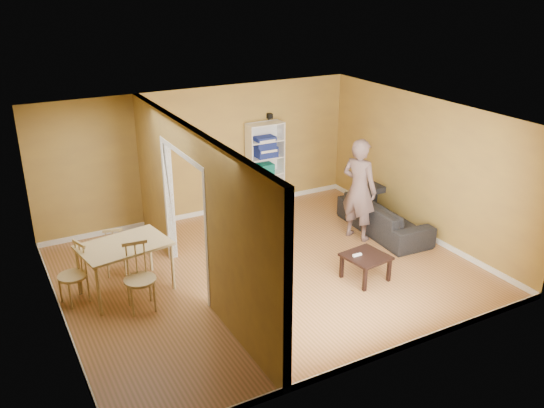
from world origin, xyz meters
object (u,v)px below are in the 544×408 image
Objects in this scene: dining_table at (124,249)px; chair_far at (115,249)px; chair_left at (72,274)px; coffee_table at (366,259)px; bookshelf at (264,165)px; chair_near at (140,278)px; sofa at (384,212)px; person at (360,181)px.

chair_far is at bearing 90.11° from dining_table.
chair_left reaches higher than dining_table.
coffee_table is 0.73× the size of chair_far.
bookshelf reaches higher than chair_near.
chair_near reaches higher than coffee_table.
coffee_table is 0.49× the size of dining_table.
chair_far is (-3.48, 2.11, 0.07)m from coffee_table.
dining_table is 1.27× the size of chair_near.
chair_near is (-4.86, -0.47, 0.11)m from sofa.
chair_far is (-3.52, -1.47, -0.47)m from bookshelf.
coffee_table is 4.52m from chair_left.
chair_left is at bearing 91.70° from sofa.
chair_near is (0.05, -0.60, -0.22)m from dining_table.
chair_left reaches higher than sofa.
person is 1.72× the size of dining_table.
chair_left is at bearing -154.35° from bookshelf.
chair_left is at bearing 67.21° from person.
chair_far reaches higher than dining_table.
dining_table is 1.38× the size of chair_left.
coffee_table is at bearing -8.59° from chair_near.
person is 2.37× the size of chair_left.
chair_far is (-4.91, 0.79, 0.03)m from sofa.
chair_far is (-0.00, 0.66, -0.30)m from dining_table.
chair_near is (-3.43, 0.85, 0.15)m from coffee_table.
person reaches higher than chair_left.
person is 2.37m from bookshelf.
chair_far is (-0.05, 1.26, -0.08)m from chair_near.
bookshelf is at bearing -144.14° from chair_far.
coffee_table is 0.62× the size of chair_near.
sofa is at bearing 42.80° from coffee_table.
dining_table is (-4.30, 0.10, -0.39)m from person.
person reaches higher than chair_near.
dining_table is at bearing -148.86° from bookshelf.
chair_near is (-4.25, -0.50, -0.61)m from person.
chair_near is at bearing -85.34° from dining_table.
sofa is 5.69m from chair_left.
bookshelf is 1.39× the size of dining_table.
bookshelf is at bearing 35.13° from sofa.
chair_far is (-4.30, 0.75, -0.68)m from person.
chair_far is at bearing 109.20° from chair_left.
bookshelf reaches higher than sofa.
dining_table is at bearing 92.11° from sofa.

